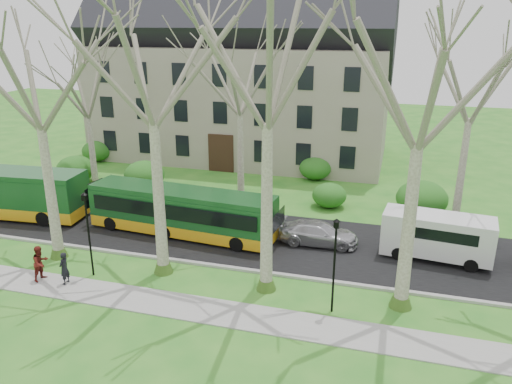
{
  "coord_description": "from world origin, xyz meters",
  "views": [
    {
      "loc": [
        8.07,
        -20.25,
        12.14
      ],
      "look_at": [
        1.37,
        3.0,
        3.8
      ],
      "focal_mm": 35.0,
      "sensor_mm": 36.0,
      "label": 1
    }
  ],
  "objects_px": {
    "pedestrian_a": "(64,268)",
    "sedan": "(318,233)",
    "bus_follow": "(182,211)",
    "pedestrian_b": "(41,263)",
    "van_a": "(437,237)"
  },
  "relations": [
    {
      "from": "bus_follow",
      "to": "sedan",
      "type": "distance_m",
      "value": 8.11
    },
    {
      "from": "pedestrian_a",
      "to": "pedestrian_b",
      "type": "height_order",
      "value": "pedestrian_b"
    },
    {
      "from": "sedan",
      "to": "pedestrian_a",
      "type": "distance_m",
      "value": 13.57
    },
    {
      "from": "bus_follow",
      "to": "pedestrian_b",
      "type": "xyz_separation_m",
      "value": [
        -4.34,
        -7.07,
        -0.53
      ]
    },
    {
      "from": "pedestrian_a",
      "to": "pedestrian_b",
      "type": "xyz_separation_m",
      "value": [
        -1.35,
        0.03,
        0.08
      ]
    },
    {
      "from": "pedestrian_b",
      "to": "bus_follow",
      "type": "bearing_deg",
      "value": -22.11
    },
    {
      "from": "pedestrian_b",
      "to": "van_a",
      "type": "bearing_deg",
      "value": -57.96
    },
    {
      "from": "sedan",
      "to": "pedestrian_b",
      "type": "distance_m",
      "value": 14.67
    },
    {
      "from": "bus_follow",
      "to": "pedestrian_a",
      "type": "xyz_separation_m",
      "value": [
        -2.99,
        -7.1,
        -0.61
      ]
    },
    {
      "from": "van_a",
      "to": "bus_follow",
      "type": "bearing_deg",
      "value": -170.76
    },
    {
      "from": "bus_follow",
      "to": "van_a",
      "type": "relative_size",
      "value": 2.03
    },
    {
      "from": "pedestrian_a",
      "to": "sedan",
      "type": "bearing_deg",
      "value": 124.04
    },
    {
      "from": "sedan",
      "to": "pedestrian_b",
      "type": "xyz_separation_m",
      "value": [
        -12.37,
        -7.88,
        0.24
      ]
    },
    {
      "from": "sedan",
      "to": "van_a",
      "type": "bearing_deg",
      "value": -93.14
    },
    {
      "from": "sedan",
      "to": "pedestrian_b",
      "type": "height_order",
      "value": "pedestrian_b"
    }
  ]
}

